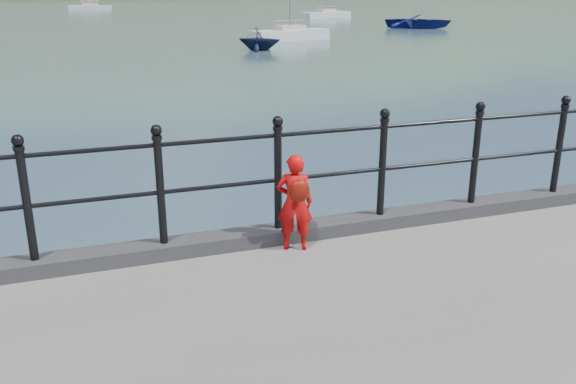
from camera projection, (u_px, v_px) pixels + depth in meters
name	position (u px, v px, depth m)	size (l,w,h in m)	color
ground	(223.00, 325.00, 6.76)	(600.00, 600.00, 0.00)	#2D4251
kerb	(223.00, 241.00, 6.28)	(60.00, 0.30, 0.15)	#28282B
railing	(221.00, 172.00, 6.04)	(18.11, 0.11, 1.20)	black
far_shore	(177.00, 55.00, 239.96)	(830.00, 200.00, 156.00)	#333A21
child	(295.00, 202.00, 6.12)	(0.43, 0.36, 1.01)	red
launch_blue	(419.00, 21.00, 53.54)	(4.08, 5.71, 1.18)	navy
launch_navy	(259.00, 39.00, 35.11)	(2.11, 2.45, 1.29)	black
sailboat_near	(290.00, 35.00, 41.82)	(5.94, 3.05, 7.94)	silver
sailboat_far	(326.00, 15.00, 70.49)	(6.65, 3.87, 9.18)	silver
sailboat_deep	(90.00, 8.00, 93.34)	(6.37, 3.31, 9.04)	silver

